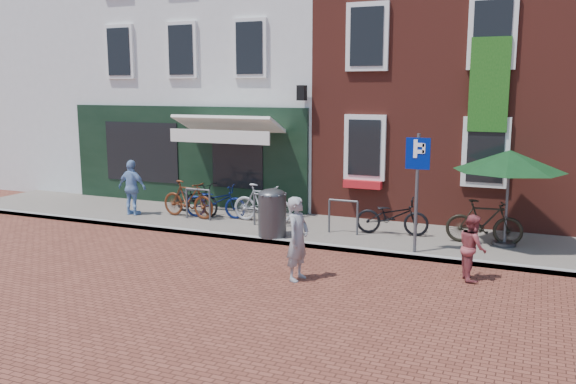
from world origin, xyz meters
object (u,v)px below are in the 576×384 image
at_px(bicycle_2, 215,201).
at_px(bicycle_4, 392,216).
at_px(bicycle_1, 188,199).
at_px(bicycle_3, 262,203).
at_px(boy, 472,247).
at_px(parking_sign, 417,173).
at_px(bicycle_5, 484,222).
at_px(woman, 298,239).
at_px(bicycle_0, 197,198).
at_px(cafe_person, 132,188).
at_px(parasol, 510,157).
at_px(litter_bin, 272,210).

xyz_separation_m(bicycle_2, bicycle_4, (4.77, 0.02, 0.00)).
bearing_deg(bicycle_1, bicycle_3, -76.29).
distance_m(boy, bicycle_3, 6.00).
height_order(parking_sign, bicycle_5, parking_sign).
xyz_separation_m(boy, bicycle_3, (-5.48, 2.45, -0.02)).
relative_size(parking_sign, boy, 2.03).
bearing_deg(woman, bicycle_3, 39.98).
bearing_deg(bicycle_0, bicycle_4, -74.60).
bearing_deg(bicycle_1, bicycle_5, -82.29).
xyz_separation_m(bicycle_0, bicycle_4, (5.51, -0.22, 0.00)).
distance_m(bicycle_1, bicycle_4, 5.47).
bearing_deg(parking_sign, bicycle_1, 170.37).
bearing_deg(bicycle_0, parking_sign, -86.20).
relative_size(bicycle_1, bicycle_3, 1.00).
bearing_deg(bicycle_3, bicycle_5, -90.40).
relative_size(cafe_person, bicycle_2, 0.89).
height_order(parasol, bicycle_4, parasol).
distance_m(parasol, bicycle_3, 6.10).
distance_m(bicycle_2, bicycle_4, 4.77).
relative_size(parking_sign, cafe_person, 1.67).
height_order(woman, cafe_person, cafe_person).
xyz_separation_m(parking_sign, bicycle_3, (-4.20, 1.34, -1.19)).
bearing_deg(parking_sign, cafe_person, 174.47).
bearing_deg(bicycle_5, bicycle_2, 85.21).
bearing_deg(cafe_person, boy, 170.08).
xyz_separation_m(parasol, cafe_person, (-9.57, -0.56, -1.22)).
bearing_deg(bicycle_5, boy, 175.56).
bearing_deg(bicycle_1, bicycle_4, -81.07).
bearing_deg(bicycle_1, parasol, -82.10).
relative_size(boy, bicycle_3, 0.75).
relative_size(parasol, bicycle_1, 1.44).
relative_size(parking_sign, woman, 1.60).
height_order(bicycle_2, bicycle_4, same).
distance_m(litter_bin, parasol, 5.38).
height_order(woman, boy, woman).
xyz_separation_m(litter_bin, boy, (4.62, -1.17, -0.10)).
bearing_deg(bicycle_1, cafe_person, 106.90).
relative_size(parasol, bicycle_3, 1.44).
bearing_deg(parking_sign, bicycle_2, 166.72).
xyz_separation_m(litter_bin, woman, (1.64, -2.44, 0.06)).
distance_m(cafe_person, bicycle_2, 2.35).
bearing_deg(litter_bin, bicycle_2, 150.72).
relative_size(litter_bin, boy, 0.98).
bearing_deg(woman, litter_bin, 39.95).
distance_m(bicycle_4, bicycle_5, 2.08).
height_order(parking_sign, bicycle_1, parking_sign).
bearing_deg(cafe_person, bicycle_1, -167.46).
bearing_deg(bicycle_0, boy, -91.71).
distance_m(parking_sign, woman, 3.09).
relative_size(litter_bin, bicycle_4, 0.71).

